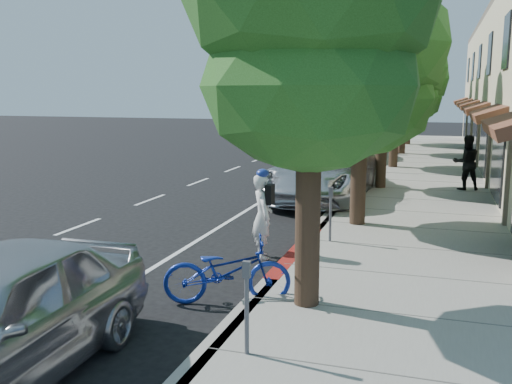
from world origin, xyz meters
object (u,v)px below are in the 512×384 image
at_px(street_tree_3, 397,71).
at_px(bicycle, 227,271).
at_px(street_tree_2, 384,70).
at_px(street_tree_0, 311,1).
at_px(cyclist, 262,216).
at_px(dark_sedan, 324,166).
at_px(dark_suv_far, 356,140).
at_px(silver_suv, 323,173).
at_px(street_tree_4, 405,72).
at_px(street_tree_5, 410,80).
at_px(street_tree_1, 362,51).
at_px(pedestrian, 466,163).
at_px(white_pickup, 358,146).

bearing_deg(street_tree_3, bicycle, -94.36).
bearing_deg(street_tree_2, bicycle, -96.52).
bearing_deg(street_tree_0, bicycle, 179.94).
xyz_separation_m(street_tree_2, cyclist, (-1.60, -9.23, -3.39)).
bearing_deg(cyclist, street_tree_3, -35.54).
height_order(cyclist, dark_sedan, cyclist).
bearing_deg(dark_suv_far, silver_suv, -86.50).
relative_size(street_tree_3, bicycle, 3.38).
distance_m(bicycle, dark_sedan, 12.11).
height_order(street_tree_4, bicycle, street_tree_4).
relative_size(street_tree_3, silver_suv, 1.13).
xyz_separation_m(street_tree_4, street_tree_5, (0.00, 6.00, -0.34)).
bearing_deg(silver_suv, cyclist, -87.32).
height_order(street_tree_3, dark_sedan, street_tree_3).
bearing_deg(street_tree_1, pedestrian, 65.66).
bearing_deg(bicycle, cyclist, -16.34).
distance_m(bicycle, white_pickup, 20.81).
bearing_deg(street_tree_5, street_tree_0, -90.00).
distance_m(street_tree_2, dark_sedan, 4.07).
bearing_deg(white_pickup, pedestrian, -65.10).
xyz_separation_m(street_tree_1, silver_suv, (-1.68, 3.87, -3.65)).
distance_m(dark_suv_far, pedestrian, 12.33).
distance_m(street_tree_3, pedestrian, 7.15).
distance_m(street_tree_0, silver_suv, 10.77).
relative_size(street_tree_3, pedestrian, 3.80).
bearing_deg(street_tree_5, cyclist, -93.36).
distance_m(street_tree_1, street_tree_5, 24.00).
distance_m(white_pickup, dark_suv_far, 2.74).
xyz_separation_m(silver_suv, pedestrian, (4.57, 2.52, 0.21)).
distance_m(street_tree_4, silver_suv, 14.71).
distance_m(street_tree_1, street_tree_4, 18.00).
distance_m(street_tree_0, pedestrian, 13.27).
distance_m(street_tree_0, street_tree_2, 12.01).
xyz_separation_m(cyclist, white_pickup, (-0.40, 18.03, -0.10)).
height_order(cyclist, pedestrian, pedestrian).
height_order(street_tree_2, bicycle, street_tree_2).
xyz_separation_m(cyclist, dark_suv_far, (-0.86, 20.73, -0.01)).
bearing_deg(silver_suv, street_tree_2, 53.71).
xyz_separation_m(street_tree_2, silver_suv, (-1.68, -2.13, -3.41)).
xyz_separation_m(street_tree_5, bicycle, (-1.37, -30.00, -3.70)).
xyz_separation_m(bicycle, pedestrian, (4.26, 12.39, 0.54)).
height_order(street_tree_3, dark_suv_far, street_tree_3).
xyz_separation_m(street_tree_3, street_tree_5, (-0.00, 12.00, -0.20)).
relative_size(street_tree_1, street_tree_5, 1.02).
bearing_deg(pedestrian, cyclist, 48.22).
bearing_deg(silver_suv, bicycle, -86.17).
distance_m(street_tree_2, silver_suv, 4.36).
xyz_separation_m(street_tree_0, dark_sedan, (-2.08, 12.08, -4.06)).
bearing_deg(street_tree_5, street_tree_3, -90.00).
height_order(street_tree_4, cyclist, street_tree_4).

